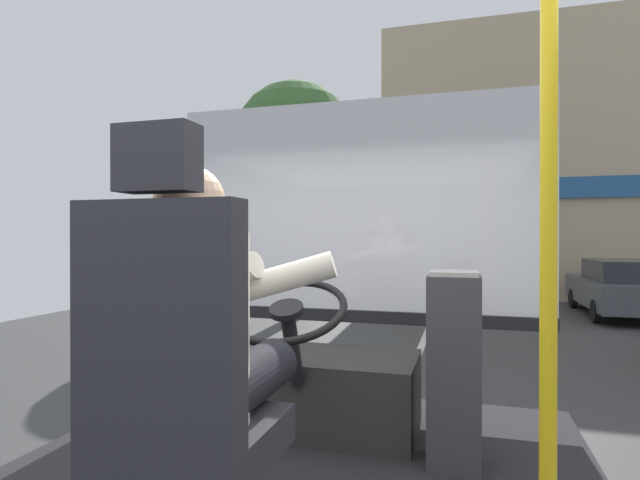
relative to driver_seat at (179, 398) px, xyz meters
The scene contains 12 objects.
ground 9.30m from the driver_seat, 89.53° to the left, with size 18.00×44.00×0.06m.
driver_seat is the anchor object (origin of this frame).
bus_driver 0.21m from the driver_seat, 90.00° to the left, with size 0.77×0.62×0.77m.
steering_console 1.36m from the driver_seat, 90.00° to the left, with size 1.10×0.99×0.83m.
handrail_pole 1.11m from the driver_seat, ahead, with size 0.04×0.04×2.07m.
fare_box 1.33m from the driver_seat, 55.83° to the left, with size 0.23×0.26×0.88m.
windshield_panel 2.06m from the driver_seat, 87.85° to the left, with size 2.50×0.08×1.48m.
street_tree 10.31m from the driver_seat, 107.21° to the left, with size 2.79×2.79×5.39m.
shop_building 17.73m from the driver_seat, 74.37° to the left, with size 12.97×4.89×8.44m.
parked_car_charcoal 12.69m from the driver_seat, 69.83° to the left, with size 1.89×3.86×1.33m.
parked_car_silver 17.44m from the driver_seat, 74.65° to the left, with size 1.99×4.49×1.27m.
parked_car_green 23.22m from the driver_seat, 78.38° to the left, with size 1.81×3.98×1.38m.
Camera 1 is at (0.71, -1.65, 1.86)m, focal length 28.14 mm.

